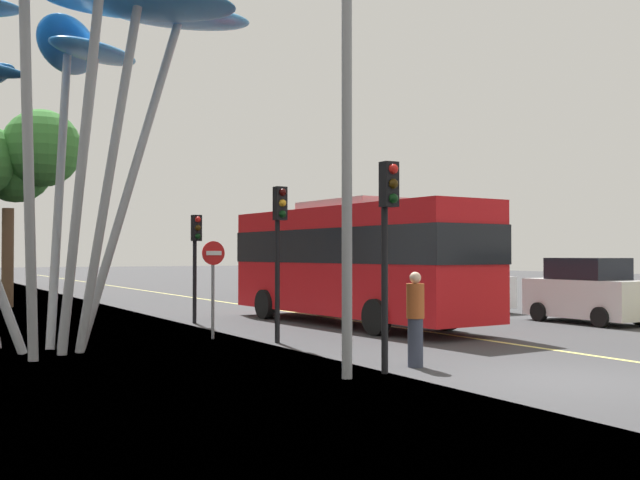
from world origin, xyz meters
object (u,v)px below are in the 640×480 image
at_px(traffic_light_kerb_far, 279,230).
at_px(pedestrian, 415,319).
at_px(no_entry_sign, 213,274).
at_px(red_bus, 352,257).
at_px(car_parked_far, 458,286).
at_px(car_far_side, 286,276).
at_px(leaf_sculpture, 58,43).
at_px(car_side_street, 360,277).
at_px(traffic_light_kerb_near, 388,221).
at_px(street_lamp, 363,89).
at_px(car_parked_mid, 588,292).
at_px(traffic_light_island_mid, 196,245).

xyz_separation_m(traffic_light_kerb_far, pedestrian, (0.54, -4.65, -1.80)).
bearing_deg(no_entry_sign, red_bus, 16.27).
relative_size(red_bus, car_parked_far, 2.42).
height_order(car_far_side, no_entry_sign, no_entry_sign).
bearing_deg(leaf_sculpture, car_far_side, 50.56).
bearing_deg(car_parked_far, pedestrian, -133.34).
xyz_separation_m(car_side_street, pedestrian, (-9.74, -17.05, -0.17)).
relative_size(traffic_light_kerb_near, street_lamp, 0.48).
distance_m(car_parked_mid, car_far_side, 19.30).
height_order(car_side_street, no_entry_sign, no_entry_sign).
relative_size(pedestrian, no_entry_sign, 0.73).
bearing_deg(car_parked_mid, car_far_side, 91.85).
distance_m(car_parked_mid, pedestrian, 11.09).
bearing_deg(street_lamp, red_bus, 58.99).
bearing_deg(leaf_sculpture, street_lamp, -57.29).
relative_size(leaf_sculpture, traffic_light_island_mid, 2.96).
bearing_deg(street_lamp, pedestrian, 17.46).
distance_m(car_parked_mid, car_side_street, 12.45).
bearing_deg(traffic_light_island_mid, traffic_light_kerb_near, -92.33).
relative_size(leaf_sculpture, car_parked_far, 2.27).
height_order(car_parked_mid, car_far_side, car_far_side).
xyz_separation_m(car_parked_far, car_side_street, (-0.27, 6.44, 0.14)).
bearing_deg(no_entry_sign, leaf_sculpture, -171.85).
xyz_separation_m(car_side_street, car_far_side, (-0.27, 6.84, -0.09)).
bearing_deg(car_parked_mid, street_lamp, -156.37).
xyz_separation_m(traffic_light_kerb_far, car_far_side, (10.01, 19.24, -1.72)).
relative_size(car_side_street, car_far_side, 0.95).
relative_size(red_bus, no_entry_sign, 4.28).
relative_size(car_far_side, street_lamp, 0.53).
bearing_deg(red_bus, no_entry_sign, -163.73).
relative_size(traffic_light_kerb_far, car_parked_mid, 0.98).
xyz_separation_m(car_parked_mid, pedestrian, (-10.09, -4.60, -0.05)).
xyz_separation_m(car_parked_far, pedestrian, (-10.01, -10.60, -0.03)).
bearing_deg(street_lamp, traffic_light_kerb_far, 79.76).
bearing_deg(street_lamp, traffic_light_island_mid, 84.92).
bearing_deg(leaf_sculpture, red_bus, 12.81).
distance_m(street_lamp, no_entry_sign, 7.56).
height_order(leaf_sculpture, traffic_light_kerb_near, leaf_sculpture).
bearing_deg(leaf_sculpture, car_parked_mid, -4.23).
bearing_deg(car_parked_mid, car_parked_far, 90.83).
bearing_deg(street_lamp, leaf_sculpture, 122.71).
relative_size(leaf_sculpture, no_entry_sign, 4.01).
relative_size(car_far_side, no_entry_sign, 1.72).
bearing_deg(traffic_light_kerb_near, car_far_side, 66.84).
relative_size(traffic_light_kerb_far, car_far_side, 0.89).
height_order(car_parked_far, pedestrian, car_parked_far).
bearing_deg(leaf_sculpture, traffic_light_kerb_far, -12.61).
relative_size(leaf_sculpture, street_lamp, 1.24).
height_order(leaf_sculpture, traffic_light_kerb_far, leaf_sculpture).
bearing_deg(no_entry_sign, traffic_light_island_mid, 75.47).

